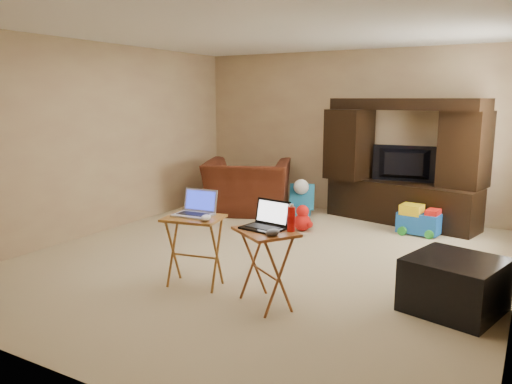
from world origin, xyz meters
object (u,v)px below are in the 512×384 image
Objects in this scene: laptop_right at (263,216)px; mouse_right at (273,232)px; mouse_left at (206,218)px; water_bottle at (291,219)px; child_rocker at (298,201)px; tray_table_left at (195,252)px; entertainment_center at (403,162)px; recliner at (248,187)px; push_toy at (419,219)px; ottoman at (454,285)px; tray_table_right at (266,268)px; television at (403,164)px; laptop_left at (193,203)px; plush_toy at (302,218)px.

laptop_right is 0.24m from mouse_right.
water_bottle is (0.82, 0.08, 0.07)m from mouse_left.
water_bottle is (1.35, -3.06, 0.53)m from child_rocker.
entertainment_center is at bearing 62.25° from tray_table_left.
push_toy is (2.61, 0.03, -0.21)m from recliner.
tray_table_right is at bearing -154.20° from ottoman.
television reaches higher than recliner.
laptop_left is 0.26m from mouse_left.
laptop_left is at bearing 178.80° from water_bottle.
mouse_left is (0.53, -3.14, 0.46)m from child_rocker.
mouse_right is (-1.31, -0.82, 0.47)m from ottoman.
recliner reaches higher than tray_table_right.
television is 3.52m from water_bottle.
entertainment_center is 0.05m from television.
television is 1.63m from child_rocker.
child_rocker is 1.42× the size of laptop_right.
water_bottle is at bearing -153.58° from ottoman.
child_rocker is 3.38m from water_bottle.
water_bottle reaches higher than mouse_right.
tray_table_right is at bearing -15.27° from tray_table_left.
recliner is at bearing 156.06° from tray_table_right.
television reaches higher than tray_table_right.
plush_toy is at bearing 78.30° from tray_table_left.
water_bottle is (-0.09, -3.48, -0.11)m from entertainment_center.
laptop_left reaches higher than child_rocker.
entertainment_center reaches higher than recliner.
laptop_right is at bearing 1.80° from mouse_left.
laptop_left is at bearing -95.13° from entertainment_center.
ottoman is 2.00× the size of laptop_left.
laptop_left reaches higher than recliner.
plush_toy is 2.63× the size of mouse_left.
plush_toy is 1.75× the size of water_bottle.
water_bottle is at bearing -85.93° from child_rocker.
tray_table_left is 3.28× the size of water_bottle.
tray_table_right is at bearing -158.20° from water_bottle.
laptop_right is at bearing -96.88° from push_toy.
entertainment_center reaches higher than mouse_right.
laptop_right reaches higher than mouse_left.
plush_toy is 2.66× the size of mouse_right.
mouse_right is (0.13, -0.12, 0.37)m from tray_table_right.
entertainment_center is 3.16m from ottoman.
laptop_right is at bearing -82.35° from entertainment_center.
plush_toy is 0.51× the size of ottoman.
laptop_right is at bearing -73.59° from plush_toy.
plush_toy is at bearing 93.03° from mouse_left.
laptop_left reaches higher than water_bottle.
tray_table_left is (0.34, -3.07, 0.09)m from child_rocker.
push_toy is at bearing 58.04° from laptop_left.
television is 4.35× the size of water_bottle.
entertainment_center reaches higher than mouse_left.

